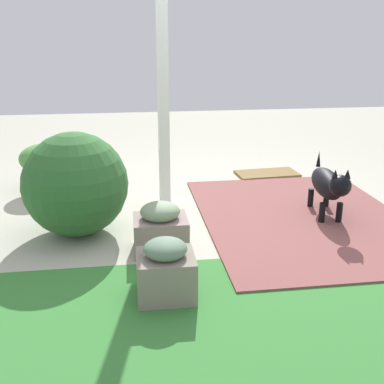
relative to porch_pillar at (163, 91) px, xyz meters
name	(u,v)px	position (x,y,z in m)	size (l,w,h in m)	color
ground_plane	(212,211)	(-0.42, 0.21, -1.10)	(12.00, 12.00, 0.00)	#AFAD9A
brick_path	(303,218)	(-1.21, 0.52, -1.09)	(1.80, 2.40, 0.02)	brown
porch_pillar	(163,91)	(0.00, 0.00, 0.00)	(0.10, 0.10, 2.20)	white
stone_planter_mid	(160,229)	(0.12, 1.00, -0.92)	(0.41, 0.34, 0.39)	gray
stone_planter_far	(166,270)	(0.14, 1.67, -0.92)	(0.37, 0.34, 0.39)	gray
round_shrub	(75,184)	(0.78, 0.56, -0.67)	(0.86, 0.86, 0.86)	#2E622C
terracotta_pot_spiky	(86,167)	(0.76, -0.41, -0.79)	(0.21, 0.21, 0.65)	#A06036
terracotta_pot_broad	(44,163)	(1.21, -0.67, -0.80)	(0.50, 0.50, 0.50)	#A35441
dog	(328,184)	(-1.42, 0.52, -0.78)	(0.30, 0.80, 0.55)	black
doormat	(267,174)	(-1.29, -0.89, -1.09)	(0.72, 0.37, 0.03)	olive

